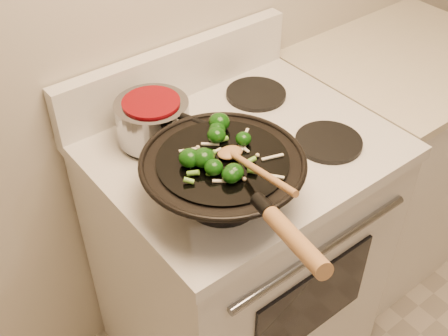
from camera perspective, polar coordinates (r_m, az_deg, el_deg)
stove at (r=1.83m, az=1.42°, el=-8.56°), size 0.78×0.67×1.08m
counter_unit at (r=2.29m, az=16.35°, el=1.05°), size 0.75×0.62×0.91m
wok at (r=1.28m, az=-0.05°, el=-0.98°), size 0.38×0.62×0.24m
stirfry at (r=1.25m, az=-0.87°, el=1.80°), size 0.24×0.26×0.04m
wooden_spoon at (r=1.20m, az=2.34°, el=0.48°), size 0.08×0.27×0.09m
saucepan at (r=1.49m, az=-7.20°, el=4.90°), size 0.19×0.30×0.11m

